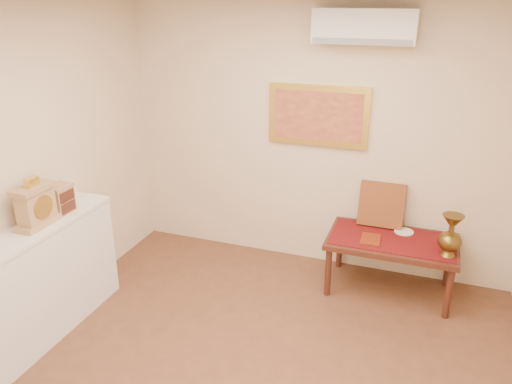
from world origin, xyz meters
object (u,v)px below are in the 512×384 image
at_px(display_ledge, 21,296).
at_px(mantel_clock, 36,206).
at_px(brass_urn_tall, 451,231).
at_px(wooden_chest, 60,199).
at_px(low_table, 392,246).

bearing_deg(display_ledge, mantel_clock, 85.86).
xyz_separation_m(brass_urn_tall, wooden_chest, (-3.15, -1.16, 0.31)).
relative_size(mantel_clock, wooden_chest, 1.68).
xyz_separation_m(mantel_clock, low_table, (2.65, 1.59, -0.67)).
distance_m(mantel_clock, low_table, 3.17).
bearing_deg(mantel_clock, wooden_chest, 90.85).
bearing_deg(display_ledge, brass_urn_tall, 28.55).
height_order(brass_urn_tall, low_table, brass_urn_tall).
bearing_deg(mantel_clock, low_table, 30.93).
relative_size(mantel_clock, low_table, 0.34).
relative_size(display_ledge, low_table, 1.68).
bearing_deg(wooden_chest, display_ledge, -91.71).
bearing_deg(mantel_clock, brass_urn_tall, 24.49).
distance_m(display_ledge, low_table, 3.27).
xyz_separation_m(brass_urn_tall, low_table, (-0.49, 0.16, -0.31)).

